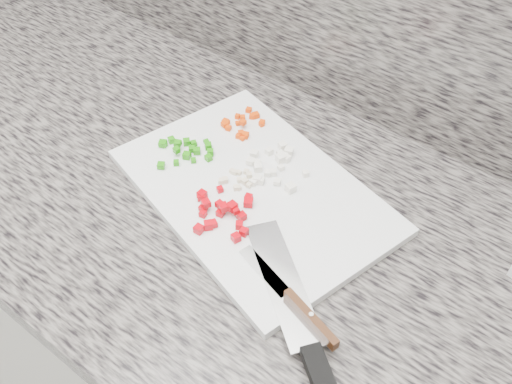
# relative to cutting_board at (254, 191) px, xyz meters

# --- Properties ---
(cabinet) EXTENTS (3.92, 0.62, 0.86)m
(cabinet) POSITION_rel_cutting_board_xyz_m (-0.02, -0.03, -0.48)
(cabinet) COLOR silver
(cabinet) RESTS_ON ground
(countertop) EXTENTS (3.96, 0.64, 0.04)m
(countertop) POSITION_rel_cutting_board_xyz_m (-0.02, -0.03, -0.03)
(countertop) COLOR #625C56
(countertop) RESTS_ON cabinet
(cutting_board) EXTENTS (0.47, 0.38, 0.01)m
(cutting_board) POSITION_rel_cutting_board_xyz_m (0.00, 0.00, 0.00)
(cutting_board) COLOR silver
(cutting_board) RESTS_ON countertop
(carrot_pile) EXTENTS (0.06, 0.07, 0.02)m
(carrot_pile) POSITION_rel_cutting_board_xyz_m (-0.11, 0.10, 0.01)
(carrot_pile) COLOR #DC3D04
(carrot_pile) RESTS_ON cutting_board
(onion_pile) EXTENTS (0.10, 0.10, 0.01)m
(onion_pile) POSITION_rel_cutting_board_xyz_m (-0.00, 0.05, 0.01)
(onion_pile) COLOR white
(onion_pile) RESTS_ON cutting_board
(green_pepper_pile) EXTENTS (0.09, 0.10, 0.02)m
(green_pepper_pile) POSITION_rel_cutting_board_xyz_m (-0.13, -0.00, 0.01)
(green_pepper_pile) COLOR #22870C
(green_pepper_pile) RESTS_ON cutting_board
(red_pepper_pile) EXTENTS (0.11, 0.10, 0.02)m
(red_pepper_pile) POSITION_rel_cutting_board_xyz_m (-0.00, -0.07, 0.02)
(red_pepper_pile) COLOR #B7020C
(red_pepper_pile) RESTS_ON cutting_board
(garlic_pile) EXTENTS (0.05, 0.05, 0.01)m
(garlic_pile) POSITION_rel_cutting_board_xyz_m (-0.03, -0.00, 0.01)
(garlic_pile) COLOR beige
(garlic_pile) RESTS_ON cutting_board
(chef_knife) EXTENTS (0.29, 0.23, 0.02)m
(chef_knife) POSITION_rel_cutting_board_xyz_m (0.22, -0.18, 0.01)
(chef_knife) COLOR silver
(chef_knife) RESTS_ON cutting_board
(paring_knife) EXTENTS (0.18, 0.07, 0.02)m
(paring_knife) POSITION_rel_cutting_board_xyz_m (0.17, -0.13, 0.01)
(paring_knife) COLOR silver
(paring_knife) RESTS_ON cutting_board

